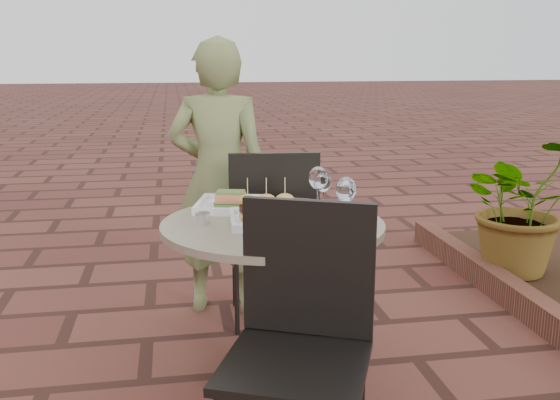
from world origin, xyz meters
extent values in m
plane|color=#572B22|center=(0.00, 0.00, 0.00)|extent=(60.00, 60.00, 0.00)
cylinder|color=gray|center=(0.13, -0.13, 0.02)|extent=(0.52, 0.52, 0.04)
cylinder|color=gray|center=(0.13, -0.13, 0.35)|extent=(0.08, 0.08, 0.70)
cylinder|color=#9E9177|center=(0.13, -0.13, 0.71)|extent=(0.90, 0.90, 0.03)
cube|color=black|center=(0.24, 0.58, 0.45)|extent=(0.47, 0.47, 0.03)
cube|color=black|center=(0.22, 0.38, 0.70)|extent=(0.44, 0.06, 0.46)
cylinder|color=black|center=(0.44, 0.76, 0.22)|extent=(0.02, 0.02, 0.44)
cylinder|color=black|center=(0.06, 0.79, 0.22)|extent=(0.02, 0.02, 0.44)
cylinder|color=black|center=(0.41, 0.38, 0.22)|extent=(0.02, 0.02, 0.44)
cylinder|color=black|center=(0.03, 0.41, 0.22)|extent=(0.02, 0.02, 0.44)
cube|color=black|center=(0.09, -0.79, 0.45)|extent=(0.58, 0.58, 0.03)
cube|color=black|center=(0.17, -0.61, 0.70)|extent=(0.42, 0.20, 0.46)
cylinder|color=black|center=(-0.01, -0.54, 0.22)|extent=(0.02, 0.02, 0.44)
imported|color=olive|center=(-0.02, 0.75, 0.74)|extent=(0.61, 0.47, 1.48)
cube|color=white|center=(-0.01, 0.13, 0.74)|extent=(0.35, 0.35, 0.01)
cube|color=#EB7D53|center=(-0.01, 0.13, 0.78)|extent=(0.14, 0.11, 0.04)
cube|color=#50632C|center=(-0.01, 0.13, 0.80)|extent=(0.14, 0.10, 0.01)
cube|color=white|center=(0.10, -0.14, 0.74)|extent=(0.30, 0.30, 0.01)
cube|color=white|center=(0.16, -0.29, 0.74)|extent=(0.27, 0.27, 0.01)
ellipsoid|color=#D6587F|center=(0.12, -0.35, 0.75)|extent=(0.05, 0.04, 0.02)
cylinder|color=white|center=(0.41, -0.21, 0.73)|extent=(0.07, 0.07, 0.00)
cylinder|color=white|center=(0.41, -0.21, 0.78)|extent=(0.01, 0.01, 0.08)
ellipsoid|color=white|center=(0.41, -0.21, 0.87)|extent=(0.08, 0.08, 0.10)
cylinder|color=white|center=(0.41, -0.21, 0.86)|extent=(0.06, 0.06, 0.05)
cylinder|color=white|center=(0.36, 0.05, 0.73)|extent=(0.07, 0.07, 0.00)
cylinder|color=white|center=(0.36, 0.05, 0.78)|extent=(0.01, 0.01, 0.08)
ellipsoid|color=white|center=(0.36, 0.05, 0.87)|extent=(0.08, 0.08, 0.10)
cylinder|color=white|center=(0.38, 0.05, 0.73)|extent=(0.06, 0.06, 0.00)
cylinder|color=white|center=(0.38, 0.05, 0.77)|extent=(0.01, 0.01, 0.07)
ellipsoid|color=white|center=(0.38, 0.05, 0.85)|extent=(0.07, 0.07, 0.09)
cylinder|color=silver|center=(-0.15, -0.10, 0.75)|extent=(0.07, 0.07, 0.04)
cube|color=brown|center=(1.60, 0.30, 0.07)|extent=(0.12, 3.00, 0.15)
imported|color=#33662D|center=(1.85, 0.88, 0.49)|extent=(0.77, 0.67, 0.86)
camera|label=1|loc=(-0.25, -2.52, 1.39)|focal=40.00mm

